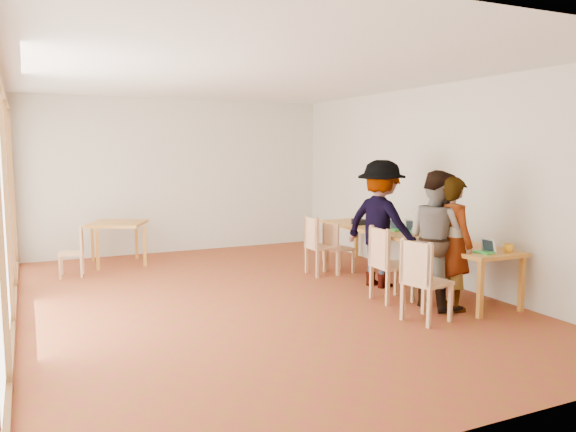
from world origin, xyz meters
TOP-DOWN VIEW (x-y plane):
  - ground at (0.00, 0.00)m, footprint 8.00×8.00m
  - wall_back at (0.00, 4.00)m, footprint 6.00×0.10m
  - wall_front at (0.00, -4.00)m, footprint 6.00×0.10m
  - wall_right at (3.00, 0.00)m, footprint 0.10×8.00m
  - window_wall at (-2.96, 0.00)m, footprint 0.10×8.00m
  - ceiling at (0.00, 0.00)m, footprint 6.00×8.00m
  - communal_table at (2.50, -0.03)m, footprint 0.80×4.00m
  - side_table at (-1.29, 3.20)m, footprint 0.90×0.90m
  - chair_near at (1.41, -1.79)m, footprint 0.55×0.55m
  - chair_mid at (1.58, -0.85)m, footprint 0.48×0.48m
  - chair_far at (1.48, 0.93)m, footprint 0.44×0.44m
  - chair_empty at (1.81, 0.93)m, footprint 0.45×0.45m
  - chair_spare at (-2.04, 2.49)m, footprint 0.42×0.42m
  - person_near at (2.13, -1.50)m, footprint 0.40×0.62m
  - person_mid at (2.02, -1.32)m, footprint 0.74×0.91m
  - person_far at (2.00, -0.10)m, footprint 1.06×1.37m
  - laptop_near at (2.41, -1.78)m, footprint 0.21×0.24m
  - laptop_mid at (2.65, 0.05)m, footprint 0.28×0.29m
  - laptop_far at (2.53, 0.32)m, footprint 0.26×0.27m
  - yellow_mug at (2.71, -1.85)m, footprint 0.16×0.16m
  - green_bottle at (2.67, -0.26)m, footprint 0.07×0.07m
  - clear_glass at (2.73, 0.90)m, footprint 0.07×0.07m
  - condiment_cup at (2.74, 1.18)m, footprint 0.08×0.08m
  - pink_phone at (2.36, -0.31)m, footprint 0.05×0.10m
  - black_pouch at (2.41, 1.14)m, footprint 0.16×0.26m

SIDE VIEW (x-z plane):
  - ground at x=0.00m, z-range 0.00..0.00m
  - chair_spare at x=-2.04m, z-range 0.28..0.70m
  - chair_empty at x=1.81m, z-range 0.29..0.73m
  - chair_far at x=1.48m, z-range 0.33..0.84m
  - chair_near at x=1.41m, z-range 0.34..0.86m
  - chair_mid at x=1.58m, z-range 0.35..0.88m
  - side_table at x=-1.29m, z-range 0.29..1.04m
  - communal_table at x=2.50m, z-range 0.33..1.08m
  - pink_phone at x=2.36m, z-range 0.75..0.76m
  - condiment_cup at x=2.74m, z-range 0.75..0.81m
  - clear_glass at x=2.73m, z-range 0.75..0.84m
  - black_pouch at x=2.41m, z-range 0.75..0.84m
  - yellow_mug at x=2.71m, z-range 0.75..0.85m
  - laptop_near at x=2.41m, z-range 0.71..0.89m
  - laptop_far at x=2.53m, z-range 0.71..0.90m
  - laptop_mid at x=2.65m, z-range 0.71..0.90m
  - person_near at x=2.13m, z-range 0.00..1.69m
  - person_mid at x=2.02m, z-range 0.00..1.77m
  - green_bottle at x=2.67m, z-range 0.75..1.03m
  - person_far at x=2.00m, z-range 0.00..1.87m
  - wall_back at x=0.00m, z-range 0.00..3.00m
  - wall_front at x=0.00m, z-range 0.00..3.00m
  - wall_right at x=3.00m, z-range 0.00..3.00m
  - window_wall at x=-2.96m, z-range 0.00..3.00m
  - ceiling at x=0.00m, z-range 3.00..3.04m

